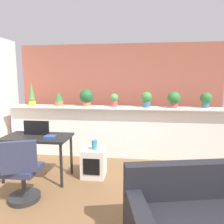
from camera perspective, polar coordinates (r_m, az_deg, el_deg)
The scene contains 18 objects.
ground_plane at distance 3.03m, azimuth -3.82°, elevation -25.22°, with size 12.00×12.00×0.00m, color brown.
divider_wall at distance 4.63m, azimuth 0.88°, elevation -5.61°, with size 4.71×0.16×1.08m, color white.
plant_shelf at distance 4.49m, azimuth 0.84°, elevation 1.20°, with size 4.71×0.33×0.04m, color white.
brick_wall_behind at distance 5.10m, azimuth 1.65°, elevation 3.81°, with size 4.71×0.10×2.50m, color #9E5442.
potted_plant_0 at distance 5.03m, azimuth -20.66°, elevation 4.05°, with size 0.15×0.15×0.50m.
potted_plant_1 at distance 4.75m, azimuth -14.08°, elevation 3.53°, with size 0.18×0.18×0.31m.
potted_plant_2 at distance 4.58m, azimuth -6.83°, elevation 4.04°, with size 0.30×0.30×0.36m.
potted_plant_3 at distance 4.46m, azimuth 0.59°, elevation 3.35°, with size 0.17×0.17×0.27m.
potted_plant_4 at distance 4.41m, azimuth 9.24°, elevation 3.52°, with size 0.22×0.22×0.32m.
potted_plant_5 at distance 4.46m, azimuth 16.25°, elevation 3.38°, with size 0.26×0.26×0.33m.
potted_plant_6 at distance 4.67m, azimuth 23.87°, elevation 3.15°, with size 0.23×0.23×0.31m.
desk at distance 3.83m, azimuth -19.35°, elevation -7.30°, with size 1.10×0.60×0.75m.
tv_monitor at distance 3.86m, azimuth -19.57°, elevation -3.99°, with size 0.44×0.04×0.24m, color black.
office_chair at distance 3.27m, azimuth -22.90°, elevation -15.41°, with size 0.50×0.51×0.91m.
side_cube_shelf at distance 3.84m, azimuth -4.89°, elevation -13.29°, with size 0.40×0.41×0.50m.
vase_on_shelf at distance 3.71m, azimuth -4.75°, elevation -8.72°, with size 0.09×0.09×0.16m, color teal.
book_on_desk at distance 3.62m, azimuth -16.25°, elevation -6.36°, with size 0.17×0.14×0.04m, color #2D4C8C.
couch at distance 2.58m, azimuth 23.52°, elevation -25.10°, with size 1.69×1.09×0.80m.
Camera 1 is at (0.50, -2.46, 1.69)m, focal length 34.15 mm.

